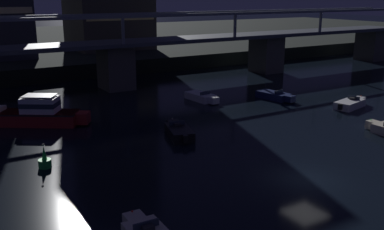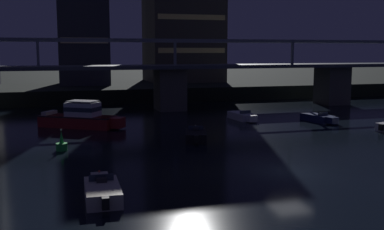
{
  "view_description": "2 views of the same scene",
  "coord_description": "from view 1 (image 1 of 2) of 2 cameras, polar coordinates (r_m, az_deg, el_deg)",
  "views": [
    {
      "loc": [
        -20.36,
        -19.19,
        11.8
      ],
      "look_at": [
        -2.87,
        10.03,
        2.44
      ],
      "focal_mm": 41.3,
      "sensor_mm": 36.0,
      "label": 1
    },
    {
      "loc": [
        -14.54,
        -26.71,
        7.88
      ],
      "look_at": [
        -2.84,
        13.43,
        2.09
      ],
      "focal_mm": 43.5,
      "sensor_mm": 36.0,
      "label": 2
    }
  ],
  "objects": [
    {
      "name": "speedboat_far_right",
      "position": [
        50.53,
        1.24,
        2.34
      ],
      "size": [
        2.15,
        5.23,
        1.16
      ],
      "color": "silver",
      "rests_on": "ground"
    },
    {
      "name": "channel_buoy",
      "position": [
        32.78,
        -18.49,
        -5.68
      ],
      "size": [
        0.9,
        0.9,
        1.76
      ],
      "color": "green",
      "rests_on": "ground"
    },
    {
      "name": "speedboat_far_center",
      "position": [
        50.37,
        19.8,
        1.38
      ],
      "size": [
        5.2,
        2.7,
        1.16
      ],
      "color": "silver",
      "rests_on": "ground"
    },
    {
      "name": "ground_plane",
      "position": [
        30.36,
        14.66,
        -8.04
      ],
      "size": [
        400.0,
        400.0,
        0.0
      ],
      "primitive_type": "plane",
      "color": "black"
    },
    {
      "name": "speedboat_mid_right",
      "position": [
        37.92,
        -1.74,
        -2.12
      ],
      "size": [
        2.8,
        5.18,
        1.16
      ],
      "color": "black",
      "rests_on": "ground"
    },
    {
      "name": "cabin_cruiser_near_left",
      "position": [
        43.58,
        -19.27,
        0.2
      ],
      "size": [
        8.76,
        6.75,
        2.79
      ],
      "color": "maroon",
      "rests_on": "ground"
    },
    {
      "name": "far_riverbank",
      "position": [
        103.52,
        -19.63,
        8.56
      ],
      "size": [
        240.0,
        80.0,
        2.2
      ],
      "primitive_type": "cube",
      "color": "black",
      "rests_on": "ground"
    },
    {
      "name": "river_bridge",
      "position": [
        57.21,
        -9.87,
        7.5
      ],
      "size": [
        105.12,
        6.4,
        9.38
      ],
      "color": "#4C4944",
      "rests_on": "ground"
    },
    {
      "name": "speedboat_near_center",
      "position": [
        52.04,
        10.62,
        2.46
      ],
      "size": [
        2.44,
        5.23,
        1.16
      ],
      "color": "#19234C",
      "rests_on": "ground"
    }
  ]
}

